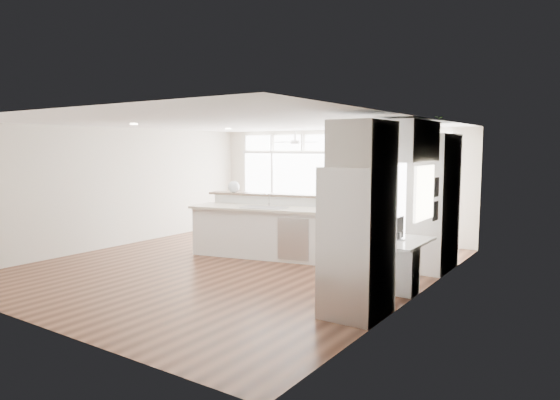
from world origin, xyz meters
The scene contains 24 objects.
floor centered at (0.00, 0.00, -0.01)m, with size 7.00×8.00×0.02m, color #3B1D12.
ceiling centered at (0.00, 0.00, 2.70)m, with size 7.00×8.00×0.02m, color white.
wall_back centered at (0.00, 4.00, 1.35)m, with size 7.00×0.04×2.70m, color beige.
wall_front centered at (0.00, -4.00, 1.35)m, with size 7.00×0.04×2.70m, color beige.
wall_left centered at (-3.50, 0.00, 1.35)m, with size 0.04×8.00×2.70m, color beige.
wall_right centered at (3.50, 0.00, 1.35)m, with size 0.04×8.00×2.70m, color beige.
glass_wall centered at (0.00, 3.94, 1.05)m, with size 5.80×0.06×2.08m, color white.
transom_row centered at (0.00, 3.94, 2.38)m, with size 5.90×0.06×0.40m, color white.
desk_window centered at (3.46, 0.30, 1.55)m, with size 0.04×0.85×0.85m, color white.
ceiling_fan centered at (-0.50, 2.80, 2.48)m, with size 1.16×1.16×0.32m, color silver.
recessed_lights centered at (0.00, 0.20, 2.68)m, with size 3.40×3.00×0.02m, color #F4E6D0.
oven_cabinet centered at (3.17, 1.80, 1.25)m, with size 0.64×1.20×2.50m, color white.
desk_nook centered at (3.13, 0.30, 0.38)m, with size 0.72×1.30×0.76m, color white.
upper_cabinets centered at (3.17, 0.30, 2.35)m, with size 0.64×1.30×0.64m, color white.
refrigerator centered at (3.11, -1.35, 1.00)m, with size 0.76×0.90×2.00m, color #B9BABE.
fridge_cabinet centered at (3.17, -1.35, 2.30)m, with size 0.64×0.90×0.60m, color white.
framed_photos centered at (3.46, 0.92, 1.40)m, with size 0.06×0.22×0.80m, color black.
kitchen_island centered at (0.01, 0.91, 0.63)m, with size 3.19×1.20×1.27m, color white.
rug centered at (2.83, -0.21, 0.01)m, with size 0.81×0.58×0.01m, color #382211.
office_chair centered at (2.88, -0.43, 0.51)m, with size 0.53×0.49×1.01m, color black.
fishbowl centered at (-1.00, 1.09, 1.40)m, with size 0.25×0.25×0.25m, color silver.
monitor centered at (3.05, 0.30, 0.95)m, with size 0.08×0.47×0.39m, color black.
keyboard centered at (2.88, 0.30, 0.77)m, with size 0.11×0.30×0.02m, color silver.
potted_plant centered at (3.17, 1.80, 2.62)m, with size 0.28×0.31×0.24m, color #335424.
Camera 1 is at (5.93, -7.34, 2.25)m, focal length 32.00 mm.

